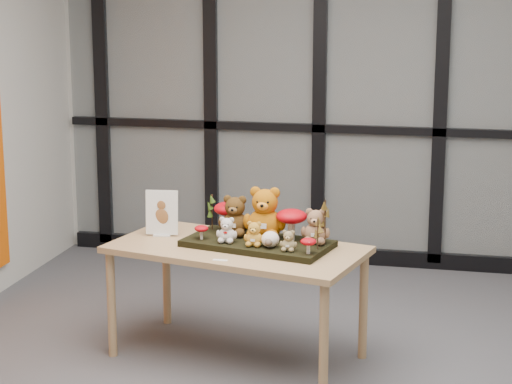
% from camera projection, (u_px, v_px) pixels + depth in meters
% --- Properties ---
extents(room_shell, '(5.00, 5.00, 5.00)m').
position_uv_depth(room_shell, '(335.00, 75.00, 4.45)').
color(room_shell, beige).
rests_on(room_shell, floor).
extents(glass_partition, '(4.90, 0.06, 2.78)m').
position_uv_depth(glass_partition, '(380.00, 81.00, 6.86)').
color(glass_partition, '#2D383F').
rests_on(glass_partition, floor).
extents(display_table, '(1.54, 1.01, 0.66)m').
position_uv_depth(display_table, '(237.00, 258.00, 5.24)').
color(display_table, '#A6815A').
rests_on(display_table, floor).
extents(diorama_tray, '(0.88, 0.58, 0.04)m').
position_uv_depth(diorama_tray, '(258.00, 244.00, 5.22)').
color(diorama_tray, black).
rests_on(diorama_tray, display_table).
extents(bear_pooh_yellow, '(0.29, 0.28, 0.32)m').
position_uv_depth(bear_pooh_yellow, '(265.00, 210.00, 5.24)').
color(bear_pooh_yellow, '#B0600A').
rests_on(bear_pooh_yellow, diorama_tray).
extents(bear_brown_medium, '(0.23, 0.22, 0.25)m').
position_uv_depth(bear_brown_medium, '(235.00, 213.00, 5.32)').
color(bear_brown_medium, '#472D10').
rests_on(bear_brown_medium, diorama_tray).
extents(bear_tan_back, '(0.19, 0.18, 0.22)m').
position_uv_depth(bear_tan_back, '(316.00, 224.00, 5.15)').
color(bear_tan_back, '#906546').
rests_on(bear_tan_back, diorama_tray).
extents(bear_small_yellow, '(0.14, 0.13, 0.15)m').
position_uv_depth(bear_small_yellow, '(254.00, 232.00, 5.10)').
color(bear_small_yellow, '#C68A29').
rests_on(bear_small_yellow, diorama_tray).
extents(bear_white_bow, '(0.14, 0.13, 0.16)m').
position_uv_depth(bear_white_bow, '(227.00, 228.00, 5.17)').
color(bear_white_bow, silver).
rests_on(bear_white_bow, diorama_tray).
extents(bear_beige_small, '(0.11, 0.11, 0.13)m').
position_uv_depth(bear_beige_small, '(289.00, 239.00, 5.00)').
color(bear_beige_small, '#8F7D4F').
rests_on(bear_beige_small, diorama_tray).
extents(plush_cream_hedgehog, '(0.09, 0.08, 0.10)m').
position_uv_depth(plush_cream_hedgehog, '(270.00, 238.00, 5.07)').
color(plush_cream_hedgehog, white).
rests_on(plush_cream_hedgehog, diorama_tray).
extents(mushroom_back_left, '(0.17, 0.17, 0.19)m').
position_uv_depth(mushroom_back_left, '(229.00, 215.00, 5.40)').
color(mushroom_back_left, '#A1050D').
rests_on(mushroom_back_left, diorama_tray).
extents(mushroom_back_right, '(0.18, 0.18, 0.20)m').
position_uv_depth(mushroom_back_right, '(291.00, 223.00, 5.21)').
color(mushroom_back_right, '#A1050D').
rests_on(mushroom_back_right, diorama_tray).
extents(mushroom_front_left, '(0.08, 0.08, 0.09)m').
position_uv_depth(mushroom_front_left, '(201.00, 231.00, 5.24)').
color(mushroom_front_left, '#A1050D').
rests_on(mushroom_front_left, diorama_tray).
extents(mushroom_front_right, '(0.09, 0.09, 0.09)m').
position_uv_depth(mushroom_front_right, '(308.00, 245.00, 4.95)').
color(mushroom_front_right, '#A1050D').
rests_on(mushroom_front_right, diorama_tray).
extents(sprig_green_far_left, '(0.05, 0.05, 0.21)m').
position_uv_depth(sprig_green_far_left, '(212.00, 212.00, 5.44)').
color(sprig_green_far_left, '#1C370C').
rests_on(sprig_green_far_left, diorama_tray).
extents(sprig_green_mid_left, '(0.05, 0.05, 0.18)m').
position_uv_depth(sprig_green_mid_left, '(236.00, 216.00, 5.42)').
color(sprig_green_mid_left, '#1C370C').
rests_on(sprig_green_mid_left, diorama_tray).
extents(sprig_dry_far_right, '(0.05, 0.05, 0.25)m').
position_uv_depth(sprig_dry_far_right, '(325.00, 222.00, 5.11)').
color(sprig_dry_far_right, brown).
rests_on(sprig_dry_far_right, diorama_tray).
extents(sprig_dry_mid_right, '(0.05, 0.05, 0.17)m').
position_uv_depth(sprig_dry_mid_right, '(318.00, 234.00, 5.02)').
color(sprig_dry_mid_right, brown).
rests_on(sprig_dry_mid_right, diorama_tray).
extents(sprig_green_centre, '(0.05, 0.05, 0.15)m').
position_uv_depth(sprig_green_centre, '(262.00, 221.00, 5.36)').
color(sprig_green_centre, '#1C370C').
rests_on(sprig_green_centre, diorama_tray).
extents(sign_holder, '(0.19, 0.07, 0.27)m').
position_uv_depth(sign_holder, '(162.00, 215.00, 5.43)').
color(sign_holder, silver).
rests_on(sign_holder, display_table).
extents(label_card, '(0.08, 0.03, 0.00)m').
position_uv_depth(label_card, '(220.00, 260.00, 4.96)').
color(label_card, white).
rests_on(label_card, display_table).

